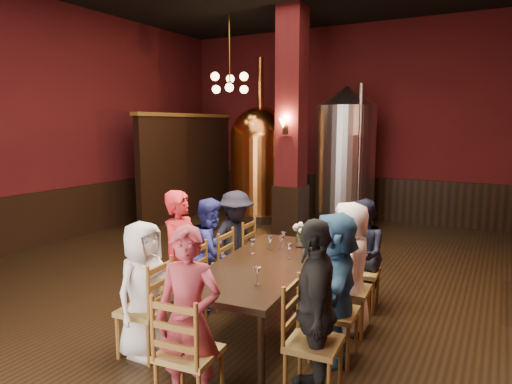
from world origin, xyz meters
The scene contains 35 objects.
room centered at (0.00, 0.00, 2.25)m, with size 10.00×10.02×4.50m.
wainscot_back centered at (0.00, 4.96, 0.50)m, with size 7.90×0.08×1.00m, color black.
wainscot_left centered at (-3.96, 0.00, 0.50)m, with size 0.08×9.90×1.00m, color black.
column centered at (-0.30, 2.80, 2.25)m, with size 0.58×0.58×4.50m, color #480F12.
partition centered at (-3.20, 3.20, 1.20)m, with size 0.22×3.50×2.40m, color black.
pendant_cluster centered at (-1.80, 2.90, 3.10)m, with size 0.90×0.90×1.70m, color #A57226, non-canonical shape.
sconce_column centered at (-0.30, 2.50, 2.20)m, with size 0.20×0.20×0.36m, color black, non-canonical shape.
dining_table centered at (1.27, -1.36, 0.69)m, with size 1.20×2.48×0.75m.
chair_0 centered at (0.51, -2.43, 0.46)m, with size 0.46×0.46×0.92m, color brown, non-canonical shape.
person_0 centered at (0.51, -2.43, 0.66)m, with size 0.65×0.42×1.33m, color silver.
chair_1 centered at (0.45, -1.76, 0.46)m, with size 0.46×0.46×0.92m, color brown, non-canonical shape.
person_1 centered at (0.45, -1.76, 0.77)m, with size 0.56×0.37×1.53m, color red.
chair_2 centered at (0.40, -1.10, 0.46)m, with size 0.46×0.46×0.92m, color brown, non-canonical shape.
person_2 centered at (0.40, -1.10, 0.67)m, with size 0.65×0.32×1.35m, color #2C3393.
chair_3 centered at (0.34, -0.44, 0.46)m, with size 0.46×0.46×0.92m, color brown, non-canonical shape.
person_3 centered at (0.34, -0.44, 0.67)m, with size 0.87×0.50×1.35m, color black.
chair_4 centered at (2.20, -2.28, 0.46)m, with size 0.46×0.46×0.92m, color brown, non-canonical shape.
person_4 centered at (2.20, -2.28, 0.75)m, with size 0.88×0.37×1.50m, color black.
chair_5 centered at (2.15, -1.62, 0.46)m, with size 0.46×0.46×0.92m, color brown, non-canonical shape.
person_5 centered at (2.15, -1.62, 0.72)m, with size 1.33×0.42×1.43m, color #2F5F8E.
chair_6 centered at (2.09, -0.96, 0.46)m, with size 0.46×0.46×0.92m, color brown, non-canonical shape.
person_6 centered at (2.09, -0.96, 0.71)m, with size 0.69×0.45×1.42m, color silver.
chair_7 centered at (2.03, -0.29, 0.46)m, with size 0.46×0.46×0.92m, color brown, non-canonical shape.
person_7 centered at (2.03, -0.29, 0.67)m, with size 0.65×0.32×1.34m, color black.
chair_8 centered at (1.40, -2.91, 0.46)m, with size 0.46×0.46×0.92m, color brown, non-canonical shape.
person_8 centered at (1.40, -2.91, 0.73)m, with size 0.53×0.35×1.47m, color #98323D.
copper_kettle centered at (-1.59, 3.90, 1.36)m, with size 1.58×1.58×3.74m.
steel_vessel centered at (0.46, 3.99, 1.52)m, with size 1.47×1.47×3.04m.
rose_vase centered at (1.36, -0.62, 0.95)m, with size 0.18×0.18×0.31m.
wine_glass_0 centered at (1.21, -0.82, 0.83)m, with size 0.07×0.07×0.17m, color white, non-canonical shape.
wine_glass_1 centered at (1.44, -1.11, 0.83)m, with size 0.07×0.07×0.17m, color white, non-canonical shape.
wine_glass_2 centered at (1.00, -1.14, 0.83)m, with size 0.07×0.07×0.17m, color white, non-canonical shape.
wine_glass_3 centered at (1.16, -0.65, 0.83)m, with size 0.07×0.07×0.17m, color white, non-canonical shape.
wine_glass_4 centered at (1.10, -0.91, 0.83)m, with size 0.07×0.07×0.17m, color white, non-canonical shape.
wine_glass_5 centered at (1.53, -2.02, 0.83)m, with size 0.07×0.07×0.17m, color white, non-canonical shape.
Camera 1 is at (3.47, -5.60, 2.23)m, focal length 32.00 mm.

